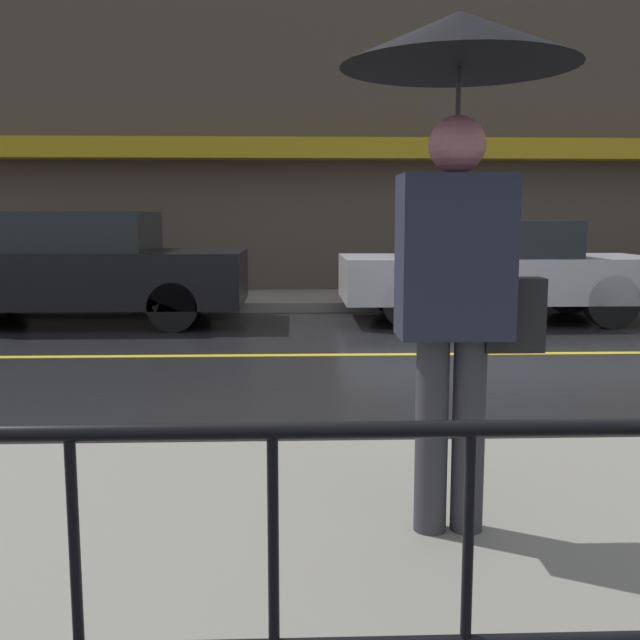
# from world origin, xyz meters

# --- Properties ---
(ground_plane) EXTENTS (80.00, 80.00, 0.00)m
(ground_plane) POSITION_xyz_m (0.00, 0.00, 0.00)
(ground_plane) COLOR black
(sidewalk_far) EXTENTS (28.00, 2.12, 0.15)m
(sidewalk_far) POSITION_xyz_m (0.00, 4.57, 0.07)
(sidewalk_far) COLOR gray
(sidewalk_far) RESTS_ON ground_plane
(lane_marking) EXTENTS (25.20, 0.12, 0.01)m
(lane_marking) POSITION_xyz_m (0.00, 0.00, 0.00)
(lane_marking) COLOR gold
(lane_marking) RESTS_ON ground_plane
(building_storefront) EXTENTS (28.00, 0.85, 6.50)m
(building_storefront) POSITION_xyz_m (0.00, 5.75, 3.21)
(building_storefront) COLOR #4C4238
(building_storefront) RESTS_ON ground_plane
(pedestrian) EXTENTS (0.93, 0.93, 2.09)m
(pedestrian) POSITION_xyz_m (-1.37, -4.78, 1.72)
(pedestrian) COLOR #333338
(pedestrian) RESTS_ON sidewalk_near
(car_black) EXTENTS (4.45, 1.92, 1.51)m
(car_black) POSITION_xyz_m (-4.95, 2.53, 0.77)
(car_black) COLOR black
(car_black) RESTS_ON ground_plane
(car_silver) EXTENTS (4.28, 1.72, 1.39)m
(car_silver) POSITION_xyz_m (0.77, 2.53, 0.73)
(car_silver) COLOR #B2B5BA
(car_silver) RESTS_ON ground_plane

